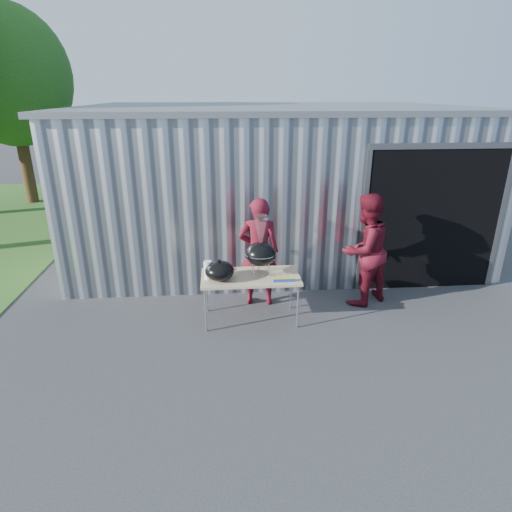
{
  "coord_description": "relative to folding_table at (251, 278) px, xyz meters",
  "views": [
    {
      "loc": [
        -0.38,
        -5.23,
        3.38
      ],
      "look_at": [
        0.12,
        0.8,
        1.05
      ],
      "focal_mm": 30.0,
      "sensor_mm": 36.0,
      "label": 1
    }
  ],
  "objects": [
    {
      "name": "paper_towels",
      "position": [
        -0.64,
        -0.05,
        0.18
      ],
      "size": [
        0.12,
        0.12,
        0.28
      ],
      "primitive_type": "cylinder",
      "color": "white",
      "rests_on": "folding_table"
    },
    {
      "name": "grill_lid",
      "position": [
        -0.47,
        -0.1,
        0.18
      ],
      "size": [
        0.44,
        0.44,
        0.32
      ],
      "color": "black",
      "rests_on": "folding_table"
    },
    {
      "name": "person_bystander",
      "position": [
        1.91,
        0.45,
        0.24
      ],
      "size": [
        1.15,
        1.07,
        1.89
      ],
      "primitive_type": "imported",
      "rotation": [
        0.0,
        0.0,
        3.64
      ],
      "color": "#580E1B",
      "rests_on": "ground"
    },
    {
      "name": "folding_table",
      "position": [
        0.0,
        0.0,
        0.0
      ],
      "size": [
        1.5,
        0.75,
        0.75
      ],
      "color": "tan",
      "rests_on": "ground"
    },
    {
      "name": "building",
      "position": [
        0.88,
        3.84,
        0.83
      ],
      "size": [
        8.2,
        6.2,
        3.1
      ],
      "color": "silver",
      "rests_on": "ground"
    },
    {
      "name": "white_tub",
      "position": [
        -0.55,
        0.23,
        0.09
      ],
      "size": [
        0.2,
        0.15,
        0.1
      ],
      "primitive_type": "cube",
      "color": "white",
      "rests_on": "folding_table"
    },
    {
      "name": "kettle_grill",
      "position": [
        0.16,
        0.02,
        0.45
      ],
      "size": [
        0.48,
        0.48,
        0.95
      ],
      "color": "black",
      "rests_on": "folding_table"
    },
    {
      "name": "person_cook",
      "position": [
        0.18,
        0.57,
        0.21
      ],
      "size": [
        0.71,
        0.51,
        1.83
      ],
      "primitive_type": "imported",
      "rotation": [
        0.0,
        0.0,
        3.03
      ],
      "color": "#580E1B",
      "rests_on": "ground"
    },
    {
      "name": "tree_far",
      "position": [
        -6.54,
        8.26,
        3.08
      ],
      "size": [
        3.52,
        3.52,
        5.83
      ],
      "color": "#442D19",
      "rests_on": "ground"
    },
    {
      "name": "ground",
      "position": [
        -0.04,
        -0.74,
        -0.71
      ],
      "size": [
        80.0,
        80.0,
        0.0
      ],
      "primitive_type": "plane",
      "color": "#2F2F32"
    },
    {
      "name": "foil_box",
      "position": [
        0.48,
        -0.25,
        0.07
      ],
      "size": [
        0.32,
        0.05,
        0.06
      ],
      "color": "#1A3DAB",
      "rests_on": "folding_table"
    }
  ]
}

